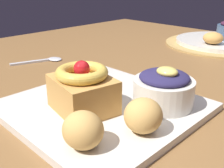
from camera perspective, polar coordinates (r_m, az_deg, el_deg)
dining_table at (r=0.63m, az=17.31°, el=-6.41°), size 1.39×1.06×0.73m
woven_placemat at (r=0.92m, az=21.80°, el=7.88°), size 0.33×0.33×0.00m
front_plate at (r=0.43m, az=-1.87°, el=-4.87°), size 0.27×0.27×0.01m
cake_slice at (r=0.40m, az=-6.25°, el=-1.11°), size 0.11×0.09×0.08m
berry_ramekin at (r=0.42m, az=10.90°, el=-0.92°), size 0.09×0.09×0.07m
fritter_front at (r=0.32m, az=-6.18°, el=-9.68°), size 0.05×0.05×0.05m
fritter_middle at (r=0.35m, az=6.64°, el=-6.66°), size 0.05×0.05×0.05m
back_plate at (r=0.92m, az=21.88°, el=8.39°), size 0.27×0.27×0.01m
back_pastry at (r=0.84m, az=20.67°, el=9.11°), size 0.06×0.06×0.03m
spoon at (r=0.71m, az=-14.17°, el=4.90°), size 0.06×0.12×0.00m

